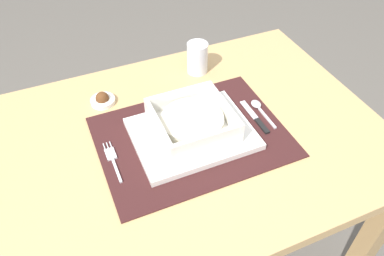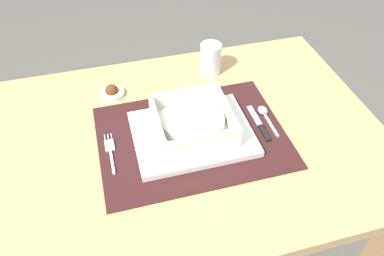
{
  "view_description": "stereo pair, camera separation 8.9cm",
  "coord_description": "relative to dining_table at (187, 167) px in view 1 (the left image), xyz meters",
  "views": [
    {
      "loc": [
        -0.24,
        -0.6,
        1.41
      ],
      "look_at": [
        0.01,
        -0.01,
        0.79
      ],
      "focal_mm": 35.64,
      "sensor_mm": 36.0,
      "label": 1
    },
    {
      "loc": [
        -0.16,
        -0.63,
        1.41
      ],
      "look_at": [
        0.01,
        -0.01,
        0.79
      ],
      "focal_mm": 35.64,
      "sensor_mm": 36.0,
      "label": 2
    }
  ],
  "objects": [
    {
      "name": "condiment_saucer",
      "position": [
        -0.15,
        0.2,
        0.13
      ],
      "size": [
        0.06,
        0.06,
        0.04
      ],
      "color": "white",
      "rests_on": "dining_table"
    },
    {
      "name": "dining_table",
      "position": [
        0.0,
        0.0,
        0.0
      ],
      "size": [
        0.96,
        0.69,
        0.76
      ],
      "color": "tan",
      "rests_on": "ground"
    },
    {
      "name": "porridge_bowl",
      "position": [
        0.02,
        0.0,
        0.16
      ],
      "size": [
        0.18,
        0.18,
        0.06
      ],
      "color": "white",
      "rests_on": "serving_plate"
    },
    {
      "name": "spoon",
      "position": [
        0.21,
        0.02,
        0.12
      ],
      "size": [
        0.02,
        0.11,
        0.01
      ],
      "rotation": [
        0.0,
        0.0,
        -0.01
      ],
      "color": "silver",
      "rests_on": "placemat"
    },
    {
      "name": "fork",
      "position": [
        -0.18,
        -0.0,
        0.12
      ],
      "size": [
        0.02,
        0.13,
        0.0
      ],
      "rotation": [
        0.0,
        0.0,
        0.05
      ],
      "color": "silver",
      "rests_on": "placemat"
    },
    {
      "name": "serving_plate",
      "position": [
        0.01,
        -0.01,
        0.13
      ],
      "size": [
        0.28,
        0.22,
        0.02
      ],
      "primitive_type": "cube",
      "color": "white",
      "rests_on": "placemat"
    },
    {
      "name": "butter_knife",
      "position": [
        0.18,
        -0.02,
        0.12
      ],
      "size": [
        0.01,
        0.13,
        0.01
      ],
      "rotation": [
        0.0,
        0.0,
        -0.0
      ],
      "color": "black",
      "rests_on": "placemat"
    },
    {
      "name": "drinking_glass",
      "position": [
        0.13,
        0.23,
        0.16
      ],
      "size": [
        0.06,
        0.06,
        0.09
      ],
      "color": "white",
      "rests_on": "dining_table"
    },
    {
      "name": "placemat",
      "position": [
        0.01,
        -0.01,
        0.12
      ],
      "size": [
        0.44,
        0.33,
        0.0
      ],
      "primitive_type": "cube",
      "color": "#381919",
      "rests_on": "dining_table"
    }
  ]
}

